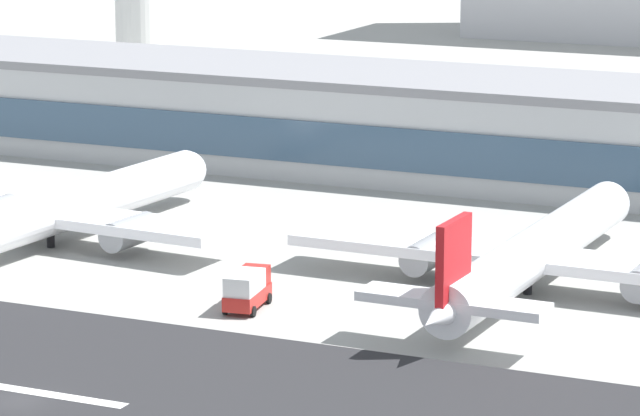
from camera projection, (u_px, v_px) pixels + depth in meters
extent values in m
plane|color=#9E9E99|center=(19.00, 402.00, 121.76)|extent=(1400.00, 1400.00, 0.00)
cube|color=#262628|center=(35.00, 393.00, 123.51)|extent=(800.00, 37.97, 0.08)
cube|color=white|center=(51.00, 395.00, 122.96)|extent=(12.00, 1.20, 0.01)
cube|color=#B7BABC|center=(454.00, 131.00, 197.71)|extent=(149.10, 21.37, 10.48)
cube|color=#38516B|center=(418.00, 151.00, 188.21)|extent=(144.63, 0.30, 4.72)
cube|color=gray|center=(455.00, 80.00, 196.47)|extent=(150.59, 21.58, 1.00)
cylinder|color=white|center=(64.00, 209.00, 166.85)|extent=(7.48, 43.16, 4.30)
sphere|color=white|center=(187.00, 170.00, 185.22)|extent=(4.08, 4.08, 4.08)
cube|color=white|center=(58.00, 215.00, 166.21)|extent=(36.63, 9.12, 0.95)
cylinder|color=gray|center=(129.00, 232.00, 162.53)|extent=(3.23, 6.21, 2.79)
cylinder|color=black|center=(51.00, 241.00, 165.61)|extent=(0.77, 0.77, 1.18)
cylinder|color=white|center=(537.00, 251.00, 150.50)|extent=(5.03, 42.87, 4.28)
sphere|color=white|center=(608.00, 203.00, 169.34)|extent=(4.07, 4.07, 4.07)
cone|color=white|center=(445.00, 313.00, 131.66)|extent=(3.99, 7.77, 3.85)
cube|color=white|center=(533.00, 258.00, 149.84)|extent=(43.96, 7.19, 0.94)
cylinder|color=gray|center=(426.00, 254.00, 154.17)|extent=(2.89, 6.04, 2.78)
cube|color=white|center=(453.00, 302.00, 133.08)|extent=(14.97, 3.79, 0.75)
cube|color=red|center=(454.00, 263.00, 132.43)|extent=(0.79, 5.79, 6.85)
cylinder|color=black|center=(528.00, 288.00, 149.21)|extent=(0.77, 0.77, 1.18)
cube|color=#B2231E|center=(247.00, 297.00, 144.57)|extent=(3.27, 6.29, 1.20)
cube|color=silver|center=(244.00, 283.00, 143.59)|extent=(2.93, 4.62, 1.60)
cube|color=#B2231E|center=(255.00, 275.00, 146.30)|extent=(2.44, 1.99, 1.50)
cylinder|color=black|center=(269.00, 298.00, 146.34)|extent=(0.41, 0.93, 0.90)
cylinder|color=black|center=(242.00, 296.00, 146.99)|extent=(0.41, 0.93, 0.90)
cylinder|color=black|center=(253.00, 312.00, 142.40)|extent=(0.41, 0.93, 0.90)
cylinder|color=black|center=(225.00, 309.00, 143.05)|extent=(0.41, 0.93, 0.90)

